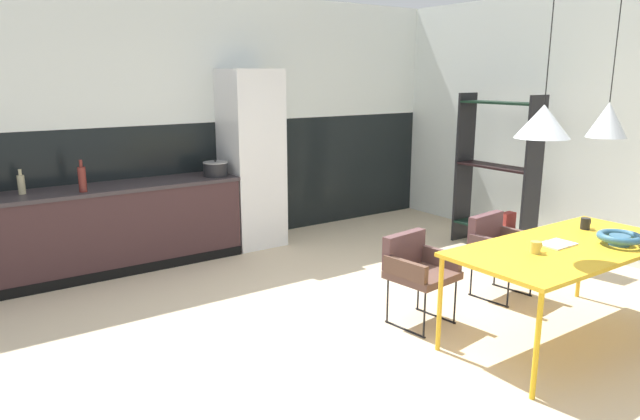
{
  "coord_description": "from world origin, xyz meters",
  "views": [
    {
      "loc": [
        -2.78,
        -3.0,
        2.0
      ],
      "look_at": [
        -0.13,
        0.79,
        0.91
      ],
      "focal_mm": 32.05,
      "sensor_mm": 36.0,
      "label": 1
    }
  ],
  "objects_px": {
    "mug_dark_espresso": "(586,224)",
    "cooking_pot": "(216,169)",
    "mug_white_ceramic": "(536,247)",
    "open_shelf_unit": "(497,174)",
    "pendant_lamp_over_table_near": "(543,121)",
    "fruit_bowl": "(620,238)",
    "open_book": "(557,244)",
    "dining_table": "(568,250)",
    "armchair_far_side": "(497,242)",
    "pendant_lamp_over_table_far": "(608,120)",
    "armchair_head_of_table": "(416,264)",
    "refrigerator_column": "(252,159)",
    "bottle_oil_tall": "(21,184)",
    "bottle_wine_green": "(82,179)"
  },
  "relations": [
    {
      "from": "mug_white_ceramic",
      "to": "bottle_oil_tall",
      "type": "height_order",
      "value": "bottle_oil_tall"
    },
    {
      "from": "dining_table",
      "to": "armchair_head_of_table",
      "type": "height_order",
      "value": "dining_table"
    },
    {
      "from": "bottle_wine_green",
      "to": "pendant_lamp_over_table_near",
      "type": "bearing_deg",
      "value": -56.48
    },
    {
      "from": "fruit_bowl",
      "to": "cooking_pot",
      "type": "height_order",
      "value": "cooking_pot"
    },
    {
      "from": "dining_table",
      "to": "mug_dark_espresso",
      "type": "relative_size",
      "value": 15.94
    },
    {
      "from": "fruit_bowl",
      "to": "open_book",
      "type": "height_order",
      "value": "fruit_bowl"
    },
    {
      "from": "open_book",
      "to": "mug_dark_espresso",
      "type": "xyz_separation_m",
      "value": [
        0.6,
        0.13,
        0.04
      ]
    },
    {
      "from": "refrigerator_column",
      "to": "armchair_far_side",
      "type": "xyz_separation_m",
      "value": [
        1.05,
        -2.76,
        -0.53
      ]
    },
    {
      "from": "armchair_far_side",
      "to": "pendant_lamp_over_table_far",
      "type": "height_order",
      "value": "pendant_lamp_over_table_far"
    },
    {
      "from": "cooking_pot",
      "to": "pendant_lamp_over_table_near",
      "type": "xyz_separation_m",
      "value": [
        0.83,
        -3.52,
        0.72
      ]
    },
    {
      "from": "fruit_bowl",
      "to": "pendant_lamp_over_table_near",
      "type": "height_order",
      "value": "pendant_lamp_over_table_near"
    },
    {
      "from": "fruit_bowl",
      "to": "mug_dark_espresso",
      "type": "relative_size",
      "value": 2.68
    },
    {
      "from": "dining_table",
      "to": "cooking_pot",
      "type": "xyz_separation_m",
      "value": [
        -1.21,
        3.57,
        0.26
      ]
    },
    {
      "from": "mug_dark_espresso",
      "to": "open_shelf_unit",
      "type": "distance_m",
      "value": 1.93
    },
    {
      "from": "fruit_bowl",
      "to": "pendant_lamp_over_table_near",
      "type": "relative_size",
      "value": 0.25
    },
    {
      "from": "dining_table",
      "to": "open_shelf_unit",
      "type": "xyz_separation_m",
      "value": [
        1.51,
        1.85,
        0.18
      ]
    },
    {
      "from": "bottle_wine_green",
      "to": "pendant_lamp_over_table_near",
      "type": "relative_size",
      "value": 0.24
    },
    {
      "from": "armchair_head_of_table",
      "to": "pendant_lamp_over_table_near",
      "type": "bearing_deg",
      "value": 103.81
    },
    {
      "from": "armchair_far_side",
      "to": "open_book",
      "type": "distance_m",
      "value": 0.97
    },
    {
      "from": "bottle_wine_green",
      "to": "open_shelf_unit",
      "type": "relative_size",
      "value": 0.17
    },
    {
      "from": "cooking_pot",
      "to": "pendant_lamp_over_table_near",
      "type": "height_order",
      "value": "pendant_lamp_over_table_near"
    },
    {
      "from": "open_book",
      "to": "bottle_oil_tall",
      "type": "distance_m",
      "value": 4.79
    },
    {
      "from": "armchair_far_side",
      "to": "mug_dark_espresso",
      "type": "height_order",
      "value": "mug_dark_espresso"
    },
    {
      "from": "mug_dark_espresso",
      "to": "bottle_wine_green",
      "type": "height_order",
      "value": "bottle_wine_green"
    },
    {
      "from": "open_shelf_unit",
      "to": "armchair_far_side",
      "type": "bearing_deg",
      "value": -50.81
    },
    {
      "from": "armchair_head_of_table",
      "to": "mug_dark_espresso",
      "type": "bearing_deg",
      "value": 143.65
    },
    {
      "from": "bottle_wine_green",
      "to": "dining_table",
      "type": "bearing_deg",
      "value": -52.63
    },
    {
      "from": "fruit_bowl",
      "to": "pendant_lamp_over_table_far",
      "type": "xyz_separation_m",
      "value": [
        0.07,
        0.23,
        0.86
      ]
    },
    {
      "from": "mug_dark_espresso",
      "to": "cooking_pot",
      "type": "xyz_separation_m",
      "value": [
        -1.75,
        3.38,
        0.17
      ]
    },
    {
      "from": "armchair_head_of_table",
      "to": "armchair_far_side",
      "type": "bearing_deg",
      "value": 173.74
    },
    {
      "from": "fruit_bowl",
      "to": "pendant_lamp_over_table_near",
      "type": "bearing_deg",
      "value": 159.35
    },
    {
      "from": "mug_dark_espresso",
      "to": "mug_white_ceramic",
      "type": "distance_m",
      "value": 0.93
    },
    {
      "from": "armchair_head_of_table",
      "to": "fruit_bowl",
      "type": "height_order",
      "value": "fruit_bowl"
    },
    {
      "from": "bottle_oil_tall",
      "to": "refrigerator_column",
      "type": "bearing_deg",
      "value": -1.23
    },
    {
      "from": "pendant_lamp_over_table_near",
      "to": "bottle_oil_tall",
      "type": "bearing_deg",
      "value": 127.17
    },
    {
      "from": "mug_white_ceramic",
      "to": "pendant_lamp_over_table_near",
      "type": "relative_size",
      "value": 0.09
    },
    {
      "from": "refrigerator_column",
      "to": "open_book",
      "type": "relative_size",
      "value": 7.82
    },
    {
      "from": "mug_white_ceramic",
      "to": "open_shelf_unit",
      "type": "distance_m",
      "value": 2.63
    },
    {
      "from": "armchair_head_of_table",
      "to": "pendant_lamp_over_table_far",
      "type": "relative_size",
      "value": 0.55
    },
    {
      "from": "mug_white_ceramic",
      "to": "pendant_lamp_over_table_near",
      "type": "distance_m",
      "value": 0.89
    },
    {
      "from": "pendant_lamp_over_table_near",
      "to": "fruit_bowl",
      "type": "bearing_deg",
      "value": -20.65
    },
    {
      "from": "mug_white_ceramic",
      "to": "bottle_oil_tall",
      "type": "distance_m",
      "value": 4.62
    },
    {
      "from": "open_book",
      "to": "pendant_lamp_over_table_near",
      "type": "height_order",
      "value": "pendant_lamp_over_table_near"
    },
    {
      "from": "bottle_oil_tall",
      "to": "bottle_wine_green",
      "type": "relative_size",
      "value": 0.76
    },
    {
      "from": "armchair_head_of_table",
      "to": "bottle_oil_tall",
      "type": "xyz_separation_m",
      "value": [
        -2.46,
        2.82,
        0.5
      ]
    },
    {
      "from": "cooking_pot",
      "to": "fruit_bowl",
      "type": "bearing_deg",
      "value": -67.99
    },
    {
      "from": "refrigerator_column",
      "to": "fruit_bowl",
      "type": "xyz_separation_m",
      "value": [
        1.03,
        -3.87,
        -0.22
      ]
    },
    {
      "from": "bottle_oil_tall",
      "to": "dining_table",
      "type": "bearing_deg",
      "value": -49.56
    },
    {
      "from": "fruit_bowl",
      "to": "pendant_lamp_over_table_far",
      "type": "bearing_deg",
      "value": 73.54
    },
    {
      "from": "refrigerator_column",
      "to": "mug_white_ceramic",
      "type": "xyz_separation_m",
      "value": [
        0.34,
        -3.63,
        -0.24
      ]
    }
  ]
}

